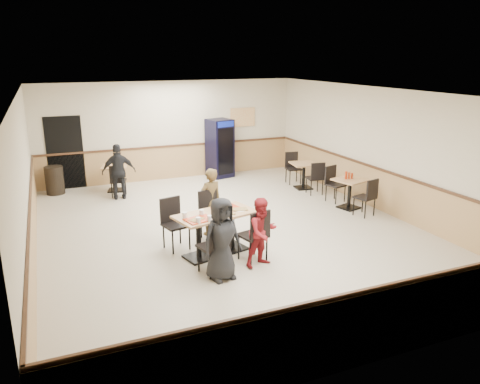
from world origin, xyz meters
name	(u,v)px	position (x,y,z in m)	size (l,w,h in m)	color
ground	(230,230)	(0.00, 0.00, 0.00)	(10.00, 10.00, 0.00)	beige
room_shell	(256,172)	(1.78, 2.55, 0.58)	(10.00, 10.00, 10.00)	silver
main_table	(216,227)	(-0.72, -1.05, 0.55)	(1.69, 1.12, 0.83)	black
main_chairs	(213,229)	(-0.77, -1.06, 0.53)	(1.77, 2.10, 1.05)	black
diner_woman_left	(222,239)	(-0.98, -2.08, 0.73)	(0.71, 0.47, 1.46)	black
diner_woman_right	(262,232)	(-0.12, -1.87, 0.65)	(0.63, 0.49, 1.30)	maroon
diner_man_opposite	(211,202)	(-0.46, -0.01, 0.73)	(0.53, 0.35, 1.46)	brown
lone_diner	(119,172)	(-1.86, 3.37, 0.75)	(0.88, 0.37, 1.50)	black
tabletop_clutter	(214,214)	(-0.79, -1.13, 0.86)	(1.36, 0.92, 0.12)	red
side_table_near	(350,189)	(3.35, 0.31, 0.51)	(0.87, 0.87, 0.76)	black
side_table_near_chair_south	(365,196)	(3.35, -0.30, 0.48)	(0.45, 0.45, 0.96)	black
side_table_near_chair_north	(336,184)	(3.35, 0.92, 0.48)	(0.45, 0.45, 0.96)	black
side_table_far	(304,172)	(3.21, 2.35, 0.50)	(0.80, 0.80, 0.75)	black
side_table_far_chair_south	(315,177)	(3.21, 1.75, 0.48)	(0.44, 0.44, 0.96)	black
side_table_far_chair_north	(294,168)	(3.21, 2.96, 0.48)	(0.44, 0.44, 0.96)	black
condiment_caddy	(348,175)	(3.32, 0.36, 0.85)	(0.23, 0.06, 0.20)	#AA2D0C
back_table	(115,174)	(-1.86, 4.20, 0.49)	(0.84, 0.84, 0.73)	black
back_table_chair_lone	(118,180)	(-1.86, 3.61, 0.46)	(0.43, 0.43, 0.93)	black
pepsi_cooler	(220,148)	(1.46, 4.59, 0.91)	(0.83, 0.83, 1.83)	black
trash_bin	(55,180)	(-3.46, 4.55, 0.39)	(0.49, 0.49, 0.78)	black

